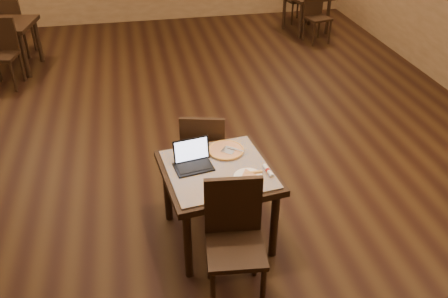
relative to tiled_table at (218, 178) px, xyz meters
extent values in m
plane|color=black|center=(-0.07, 1.59, -0.66)|extent=(10.00, 10.00, 0.00)
cylinder|color=black|center=(-0.33, -0.42, -0.31)|extent=(0.07, 0.07, 0.71)
cylinder|color=black|center=(-0.42, 0.33, -0.31)|extent=(0.07, 0.07, 0.71)
cylinder|color=black|center=(0.42, -0.33, -0.31)|extent=(0.07, 0.07, 0.71)
cylinder|color=black|center=(0.33, 0.42, -0.31)|extent=(0.07, 0.07, 0.71)
cube|color=black|center=(0.00, 0.00, 0.06)|extent=(1.02, 1.02, 0.06)
cube|color=#1A42AE|center=(0.00, 0.00, 0.09)|extent=(0.93, 0.93, 0.02)
cylinder|color=black|center=(-0.21, -0.87, -0.42)|extent=(0.04, 0.04, 0.47)
cylinder|color=black|center=(-0.17, -0.49, -0.42)|extent=(0.04, 0.04, 0.47)
cylinder|color=black|center=(0.17, -0.91, -0.42)|extent=(0.04, 0.04, 0.47)
cylinder|color=black|center=(0.21, -0.53, -0.42)|extent=(0.04, 0.04, 0.47)
cube|color=black|center=(0.00, -0.70, -0.17)|extent=(0.49, 0.49, 0.04)
cube|color=black|center=(0.02, -0.50, 0.11)|extent=(0.44, 0.09, 0.50)
cylinder|color=black|center=(0.22, 0.83, -0.43)|extent=(0.04, 0.04, 0.45)
cylinder|color=black|center=(0.13, 0.48, -0.43)|extent=(0.04, 0.04, 0.45)
cylinder|color=black|center=(-0.13, 0.92, -0.43)|extent=(0.04, 0.04, 0.45)
cylinder|color=black|center=(-0.22, 0.57, -0.43)|extent=(0.04, 0.04, 0.45)
cube|color=black|center=(0.00, 0.70, -0.19)|extent=(0.51, 0.51, 0.04)
cube|color=black|center=(-0.05, 0.52, 0.07)|extent=(0.42, 0.14, 0.48)
cube|color=black|center=(-0.20, 0.05, 0.11)|extent=(0.35, 0.27, 0.02)
cube|color=black|center=(-0.20, 0.16, 0.21)|extent=(0.32, 0.10, 0.21)
cube|color=#C9D4FF|center=(-0.20, 0.15, 0.22)|extent=(0.29, 0.08, 0.18)
cylinder|color=white|center=(0.22, -0.18, 0.11)|extent=(0.24, 0.24, 0.01)
cylinder|color=silver|center=(0.12, 0.24, 0.11)|extent=(0.33, 0.33, 0.01)
cylinder|color=beige|center=(0.12, 0.24, 0.12)|extent=(0.32, 0.32, 0.02)
torus|color=gold|center=(0.12, 0.24, 0.12)|extent=(0.33, 0.33, 0.02)
cube|color=silver|center=(0.14, 0.22, 0.13)|extent=(0.28, 0.25, 0.01)
cylinder|color=white|center=(0.40, -0.14, 0.12)|extent=(0.06, 0.17, 0.03)
cylinder|color=maroon|center=(0.40, -0.14, 0.12)|extent=(0.04, 0.03, 0.04)
cylinder|color=black|center=(2.51, 4.95, -0.33)|extent=(0.07, 0.07, 0.67)
cylinder|color=black|center=(2.37, 5.53, -0.33)|extent=(0.07, 0.07, 0.67)
cylinder|color=black|center=(3.09, 5.08, -0.33)|extent=(0.07, 0.07, 0.67)
cylinder|color=black|center=(2.96, 5.67, -0.33)|extent=(0.07, 0.07, 0.67)
cylinder|color=black|center=(2.61, 4.50, -0.45)|extent=(0.04, 0.04, 0.42)
cylinder|color=black|center=(2.53, 4.83, -0.45)|extent=(0.04, 0.04, 0.42)
cylinder|color=black|center=(2.94, 4.57, -0.45)|extent=(0.04, 0.04, 0.42)
cylinder|color=black|center=(2.86, 4.90, -0.45)|extent=(0.04, 0.04, 0.42)
cube|color=black|center=(2.73, 4.70, -0.22)|extent=(0.47, 0.47, 0.04)
cube|color=black|center=(2.69, 4.87, 0.02)|extent=(0.39, 0.12, 0.45)
cylinder|color=black|center=(2.86, 6.12, -0.45)|extent=(0.04, 0.04, 0.42)
cylinder|color=black|center=(2.94, 5.79, -0.45)|extent=(0.04, 0.04, 0.42)
cylinder|color=black|center=(2.53, 6.04, -0.45)|extent=(0.04, 0.04, 0.42)
cylinder|color=black|center=(2.61, 5.72, -0.45)|extent=(0.04, 0.04, 0.42)
cube|color=black|center=(2.73, 5.92, -0.22)|extent=(0.47, 0.47, 0.04)
cylinder|color=black|center=(-2.22, 4.09, -0.30)|extent=(0.07, 0.07, 0.73)
cylinder|color=black|center=(-2.10, 4.73, -0.30)|extent=(0.07, 0.07, 0.73)
cube|color=black|center=(-2.48, 4.48, 0.08)|extent=(0.96, 0.96, 0.06)
cylinder|color=black|center=(-2.34, 3.60, -0.43)|extent=(0.04, 0.04, 0.46)
cylinder|color=black|center=(-2.27, 3.96, -0.43)|extent=(0.04, 0.04, 0.46)
cube|color=black|center=(-2.48, 3.81, -0.18)|extent=(0.50, 0.50, 0.04)
cube|color=black|center=(-2.45, 4.00, 0.09)|extent=(0.43, 0.12, 0.49)
cylinder|color=black|center=(-2.27, 5.29, -0.43)|extent=(0.04, 0.04, 0.46)
cylinder|color=black|center=(-2.34, 4.92, -0.43)|extent=(0.04, 0.04, 0.46)
cylinder|color=black|center=(-2.63, 5.35, -0.43)|extent=(0.04, 0.04, 0.46)
cylinder|color=black|center=(-2.70, 4.99, -0.43)|extent=(0.04, 0.04, 0.46)
cube|color=black|center=(-2.48, 5.14, -0.18)|extent=(0.50, 0.50, 0.04)
cube|color=black|center=(-2.52, 4.95, 0.09)|extent=(0.43, 0.12, 0.49)
camera|label=1|loc=(-0.60, -3.22, 2.41)|focal=38.00mm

